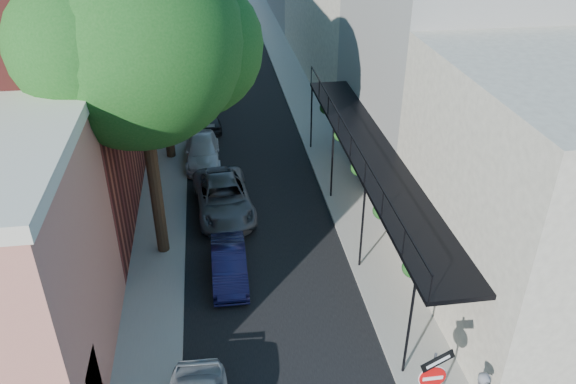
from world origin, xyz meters
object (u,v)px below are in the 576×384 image
object	(u,v)px
parked_car_c	(223,198)
parked_car_e	(203,115)
parked_car_f	(195,85)
oak_near	(151,43)
oak_mid	(164,13)
parked_car_b	(229,265)
parked_car_d	(203,151)
sign_post	(432,380)

from	to	relation	value
parked_car_c	parked_car_e	world-z (taller)	parked_car_e
parked_car_e	parked_car_f	distance (m)	5.23
oak_near	oak_mid	distance (m)	8.01
parked_car_c	parked_car_f	distance (m)	14.40
oak_near	parked_car_e	xyz separation A→B (m)	(1.25, 11.44, -7.18)
parked_car_b	parked_car_e	xyz separation A→B (m)	(-0.72, 13.60, 0.13)
parked_car_c	parked_car_d	world-z (taller)	parked_car_c
sign_post	parked_car_d	world-z (taller)	sign_post
sign_post	parked_car_e	xyz separation A→B (m)	(-5.27, 20.73, -1.34)
sign_post	parked_car_d	size ratio (longest dim) A/B	0.74
sign_post	oak_mid	size ratio (longest dim) A/B	0.29
parked_car_c	parked_car_e	bearing A→B (deg)	89.57
oak_mid	parked_car_b	bearing A→B (deg)	-78.74
parked_car_b	parked_car_c	size ratio (longest dim) A/B	0.71
oak_mid	parked_car_f	bearing A→B (deg)	84.39
parked_car_b	parked_car_d	bearing A→B (deg)	95.37
parked_car_d	parked_car_c	bearing A→B (deg)	-80.42
parked_car_e	parked_car_f	bearing A→B (deg)	89.49
parked_car_f	parked_car_d	bearing A→B (deg)	-82.76
oak_mid	parked_car_f	distance (m)	10.83
parked_car_f	oak_mid	bearing A→B (deg)	-90.42
parked_car_e	parked_car_c	bearing A→B (deg)	-90.96
oak_mid	parked_car_c	size ratio (longest dim) A/B	2.09
parked_car_e	parked_car_f	world-z (taller)	parked_car_e
sign_post	parked_car_f	bearing A→B (deg)	102.45
parked_car_d	parked_car_e	bearing A→B (deg)	88.41
oak_mid	sign_post	bearing A→B (deg)	-69.14
parked_car_d	parked_car_f	world-z (taller)	parked_car_f
oak_near	parked_car_d	world-z (taller)	oak_near
parked_car_c	parked_car_f	size ratio (longest dim) A/B	1.26
oak_mid	oak_near	bearing A→B (deg)	-89.63
parked_car_c	parked_car_d	bearing A→B (deg)	94.88
parked_car_f	parked_car_c	bearing A→B (deg)	-80.17
sign_post	parked_car_e	world-z (taller)	sign_post
parked_car_d	parked_car_e	world-z (taller)	parked_car_e
parked_car_c	parked_car_f	bearing A→B (deg)	89.74
sign_post	oak_near	world-z (taller)	oak_near
oak_near	oak_mid	bearing A→B (deg)	90.37
parked_car_b	sign_post	bearing A→B (deg)	-57.10
sign_post	parked_car_f	xyz separation A→B (m)	(-5.72, 25.94, -1.40)
sign_post	parked_car_c	distance (m)	12.53
parked_car_c	sign_post	bearing A→B (deg)	-73.44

